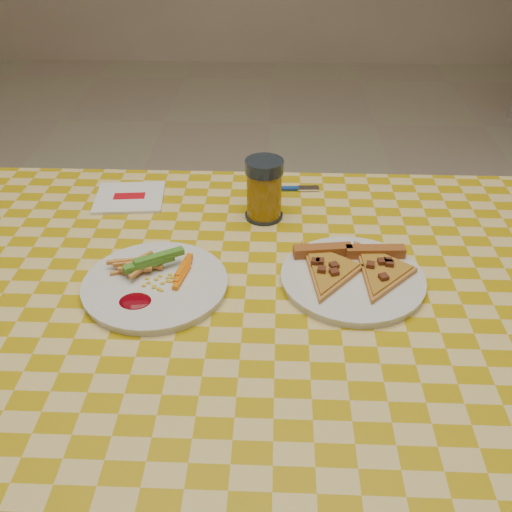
{
  "coord_description": "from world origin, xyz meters",
  "views": [
    {
      "loc": [
        0.05,
        -0.77,
        1.35
      ],
      "look_at": [
        0.01,
        0.06,
        0.78
      ],
      "focal_mm": 40.0,
      "sensor_mm": 36.0,
      "label": 1
    }
  ],
  "objects_px": {
    "table": "(246,319)",
    "plate_left": "(155,286)",
    "plate_right": "(352,280)",
    "drink_glass": "(264,190)"
  },
  "relations": [
    {
      "from": "table",
      "to": "drink_glass",
      "type": "distance_m",
      "value": 0.27
    },
    {
      "from": "plate_left",
      "to": "plate_right",
      "type": "bearing_deg",
      "value": 5.19
    },
    {
      "from": "drink_glass",
      "to": "plate_left",
      "type": "bearing_deg",
      "value": -125.68
    },
    {
      "from": "plate_right",
      "to": "drink_glass",
      "type": "bearing_deg",
      "value": 126.2
    },
    {
      "from": "table",
      "to": "plate_left",
      "type": "bearing_deg",
      "value": -175.39
    },
    {
      "from": "drink_glass",
      "to": "plate_right",
      "type": "bearing_deg",
      "value": -53.8
    },
    {
      "from": "plate_right",
      "to": "drink_glass",
      "type": "height_order",
      "value": "drink_glass"
    },
    {
      "from": "plate_left",
      "to": "plate_right",
      "type": "height_order",
      "value": "same"
    },
    {
      "from": "table",
      "to": "plate_left",
      "type": "xyz_separation_m",
      "value": [
        -0.15,
        -0.01,
        0.08
      ]
    },
    {
      "from": "plate_right",
      "to": "table",
      "type": "bearing_deg",
      "value": -174.32
    }
  ]
}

